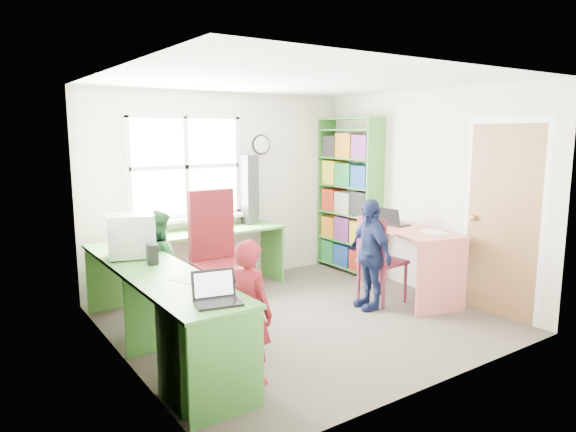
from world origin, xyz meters
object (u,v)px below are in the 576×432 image
at_px(potted_plant, 198,219).
at_px(person_green, 159,265).
at_px(wooden_chair, 378,257).
at_px(person_red, 249,312).
at_px(swivel_chair, 218,264).
at_px(cd_tower, 250,190).
at_px(person_navy, 370,254).
at_px(right_desk, 408,246).
at_px(l_desk, 195,309).
at_px(crt_monitor, 131,235).
at_px(bookshelf, 349,199).
at_px(laptop_left, 216,295).
at_px(laptop_right, 392,221).

distance_m(potted_plant, person_green, 0.94).
height_order(wooden_chair, person_red, person_red).
xyz_separation_m(swivel_chair, cd_tower, (0.96, 0.98, 0.62)).
bearing_deg(cd_tower, person_navy, -78.45).
height_order(right_desk, wooden_chair, wooden_chair).
relative_size(l_desk, crt_monitor, 5.97).
relative_size(swivel_chair, person_green, 1.16).
xyz_separation_m(l_desk, person_red, (0.20, -0.56, 0.11)).
xyz_separation_m(bookshelf, laptop_left, (-3.11, -2.18, -0.20)).
bearing_deg(crt_monitor, laptop_left, -73.16).
distance_m(potted_plant, person_red, 2.36).
bearing_deg(right_desk, laptop_right, 121.67).
bearing_deg(laptop_right, bookshelf, -17.04).
height_order(right_desk, person_green, person_green).
relative_size(laptop_left, potted_plant, 1.19).
xyz_separation_m(l_desk, bookshelf, (2.96, 1.47, 0.55)).
height_order(crt_monitor, cd_tower, cd_tower).
relative_size(l_desk, person_navy, 2.44).
xyz_separation_m(right_desk, crt_monitor, (-3.04, 0.67, 0.37)).
distance_m(l_desk, swivel_chair, 1.04).
bearing_deg(l_desk, person_red, -70.51).
relative_size(swivel_chair, person_red, 1.17).
bearing_deg(wooden_chair, person_red, -164.27).
bearing_deg(laptop_right, cd_tower, 34.81).
bearing_deg(l_desk, right_desk, 4.78).
xyz_separation_m(bookshelf, person_green, (-2.83, -0.33, -0.43)).
relative_size(crt_monitor, cd_tower, 0.56).
bearing_deg(l_desk, potted_plant, 64.11).
bearing_deg(potted_plant, person_red, -105.40).
distance_m(l_desk, wooden_chair, 2.32).
relative_size(bookshelf, person_navy, 1.74).
bearing_deg(l_desk, cd_tower, 48.65).
bearing_deg(person_red, laptop_left, 92.29).
relative_size(bookshelf, potted_plant, 6.97).
xyz_separation_m(wooden_chair, person_green, (-2.18, 0.93, 0.03)).
bearing_deg(person_green, laptop_left, 162.63).
distance_m(crt_monitor, cd_tower, 2.04).
bearing_deg(swivel_chair, wooden_chair, -17.82).
relative_size(swivel_chair, potted_plant, 4.39).
xyz_separation_m(wooden_chair, crt_monitor, (-2.53, 0.70, 0.42)).
distance_m(wooden_chair, person_navy, 0.19).
distance_m(wooden_chair, cd_tower, 1.86).
distance_m(l_desk, person_navy, 2.14).
relative_size(cd_tower, person_navy, 0.73).
relative_size(potted_plant, person_green, 0.26).
bearing_deg(wooden_chair, cd_tower, 109.72).
distance_m(swivel_chair, crt_monitor, 0.94).
bearing_deg(right_desk, laptop_left, -146.00).
height_order(bookshelf, potted_plant, bookshelf).
distance_m(right_desk, person_green, 2.84).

